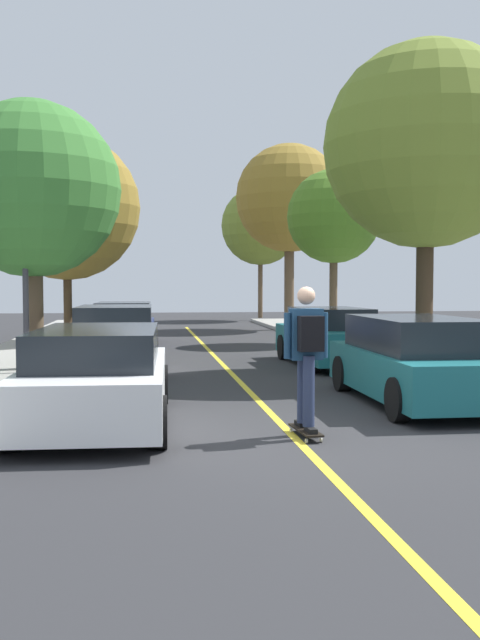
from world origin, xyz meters
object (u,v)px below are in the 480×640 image
parked_car_left_nearest (98,376)px  street_tree_left_near (67,207)px  skateboarder (307,348)px  skateboard (306,430)px  street_tree_right_nearest (426,146)px  parked_car_left_near (115,339)px  parked_car_right_near (330,337)px  parked_car_left_far (124,324)px  street_tree_left_nearest (32,190)px  parked_car_right_nearest (417,361)px  fire_hydrant (26,365)px  street_tree_right_far (289,199)px  street_tree_right_near (334,217)px  streetlamp (25,229)px  street_tree_right_farthest (260,226)px

parked_car_left_nearest → street_tree_left_near: (-1.69, 12.73, 3.63)m
skateboarder → parked_car_left_nearest: bearing=154.8°
skateboard → street_tree_right_nearest: bearing=56.9°
parked_car_left_near → parked_car_right_near: (5.05, 0.43, -0.04)m
parked_car_left_far → skateboarder: size_ratio=2.40×
skateboarder → street_tree_left_nearest: bearing=122.1°
street_tree_left_nearest → street_tree_right_nearest: 8.52m
parked_car_right_nearest → skateboard: size_ratio=5.16×
fire_hydrant → skateboard: fire_hydrant is taller
street_tree_left_near → street_tree_right_far: size_ratio=0.84×
street_tree_right_near → skateboard: 15.07m
parked_car_right_nearest → skateboarder: size_ratio=2.42×
parked_car_right_nearest → skateboard: parked_car_right_nearest is taller
skateboard → parked_car_right_near: bearing=73.3°
parked_car_right_nearest → street_tree_right_near: street_tree_right_near is taller
parked_car_left_nearest → streetlamp: (-1.75, 5.02, 2.40)m
street_tree_right_far → fire_hydrant: street_tree_right_far is taller
street_tree_left_nearest → streetlamp: 1.11m
parked_car_left_near → street_tree_right_nearest: (6.74, -1.24, 4.22)m
street_tree_right_nearest → skateboarder: street_tree_right_nearest is taller
street_tree_right_near → street_tree_right_far: bearing=90.0°
street_tree_right_farthest → skateboard: street_tree_right_farthest is taller
street_tree_left_near → skateboarder: (4.37, -13.99, -3.16)m
parked_car_right_nearest → streetlamp: 8.21m
parked_car_left_nearest → street_tree_right_near: 14.80m
street_tree_left_nearest → streetlamp: (-0.06, -0.70, -0.87)m
parked_car_left_near → skateboarder: size_ratio=2.32×
street_tree_right_nearest → street_tree_left_near: bearing=137.6°
parked_car_right_nearest → parked_car_left_nearest: bearing=-167.9°
street_tree_right_nearest → street_tree_right_far: (0.00, 14.91, 0.58)m
street_tree_right_farthest → streetlamp: 24.16m
street_tree_right_nearest → parked_car_right_near: bearing=135.4°
parked_car_left_nearest → street_tree_left_nearest: size_ratio=0.83×
parked_car_right_near → street_tree_left_nearest: size_ratio=0.76×
parked_car_left_far → skateboarder: 14.52m
parked_car_left_far → street_tree_right_farthest: size_ratio=0.63×
skateboarder → streetlamp: bearing=125.2°
street_tree_right_farthest → streetlamp: bearing=-110.7°
parked_car_left_nearest → streetlamp: 5.83m
street_tree_right_nearest → streetlamp: street_tree_right_nearest is taller
street_tree_right_nearest → fire_hydrant: 9.52m
skateboarder → parked_car_left_far: bearing=100.6°
parked_car_left_far → parked_car_right_nearest: (5.05, -11.92, 0.04)m
parked_car_right_nearest → parked_car_left_near: bearing=134.3°
parked_car_left_far → street_tree_left_near: street_tree_left_near is taller
fire_hydrant → skateboard: 6.20m
street_tree_right_far → skateboard: bearing=-100.9°
street_tree_left_near → streetlamp: bearing=-90.4°
parked_car_left_far → parked_car_left_near: bearing=-90.0°
street_tree_left_nearest → street_tree_right_far: bearing=59.3°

